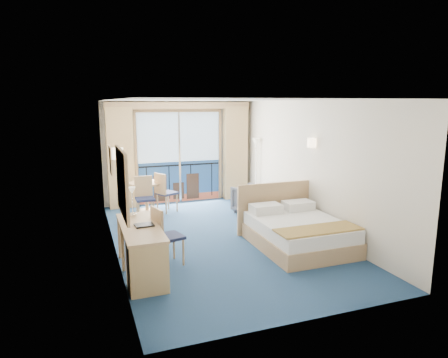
{
  "coord_description": "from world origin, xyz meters",
  "views": [
    {
      "loc": [
        -2.5,
        -7.14,
        2.65
      ],
      "look_at": [
        0.17,
        0.2,
        1.15
      ],
      "focal_mm": 32.0,
      "sensor_mm": 36.0,
      "label": 1
    }
  ],
  "objects_px": {
    "desk": "(146,258)",
    "desk_chair": "(164,233)",
    "floor_lamp": "(256,154)",
    "round_table": "(146,189)",
    "armchair": "(251,199)",
    "table_chair_a": "(164,190)",
    "table_chair_b": "(144,195)",
    "bed": "(297,231)",
    "nightstand": "(289,212)"
  },
  "relations": [
    {
      "from": "desk",
      "to": "round_table",
      "type": "relative_size",
      "value": 2.04
    },
    {
      "from": "armchair",
      "to": "table_chair_a",
      "type": "relative_size",
      "value": 0.76
    },
    {
      "from": "round_table",
      "to": "table_chair_a",
      "type": "xyz_separation_m",
      "value": [
        0.39,
        -0.26,
        -0.0
      ]
    },
    {
      "from": "nightstand",
      "to": "round_table",
      "type": "height_order",
      "value": "round_table"
    },
    {
      "from": "table_chair_b",
      "to": "desk",
      "type": "bearing_deg",
      "value": -97.76
    },
    {
      "from": "table_chair_b",
      "to": "bed",
      "type": "bearing_deg",
      "value": -49.47
    },
    {
      "from": "desk",
      "to": "table_chair_a",
      "type": "relative_size",
      "value": 1.7
    },
    {
      "from": "bed",
      "to": "nightstand",
      "type": "relative_size",
      "value": 3.9
    },
    {
      "from": "nightstand",
      "to": "armchair",
      "type": "xyz_separation_m",
      "value": [
        -0.44,
        1.11,
        0.08
      ]
    },
    {
      "from": "bed",
      "to": "table_chair_b",
      "type": "xyz_separation_m",
      "value": [
        -2.38,
        2.87,
        0.26
      ]
    },
    {
      "from": "bed",
      "to": "round_table",
      "type": "bearing_deg",
      "value": 123.26
    },
    {
      "from": "nightstand",
      "to": "table_chair_a",
      "type": "relative_size",
      "value": 0.52
    },
    {
      "from": "bed",
      "to": "armchair",
      "type": "relative_size",
      "value": 2.66
    },
    {
      "from": "armchair",
      "to": "desk_chair",
      "type": "distance_m",
      "value": 3.63
    },
    {
      "from": "floor_lamp",
      "to": "bed",
      "type": "bearing_deg",
      "value": -101.24
    },
    {
      "from": "table_chair_a",
      "to": "desk_chair",
      "type": "bearing_deg",
      "value": 141.9
    },
    {
      "from": "desk_chair",
      "to": "table_chair_b",
      "type": "bearing_deg",
      "value": -16.44
    },
    {
      "from": "floor_lamp",
      "to": "desk_chair",
      "type": "bearing_deg",
      "value": -133.35
    },
    {
      "from": "floor_lamp",
      "to": "table_chair_a",
      "type": "height_order",
      "value": "floor_lamp"
    },
    {
      "from": "nightstand",
      "to": "desk",
      "type": "relative_size",
      "value": 0.3
    },
    {
      "from": "nightstand",
      "to": "floor_lamp",
      "type": "xyz_separation_m",
      "value": [
        0.09,
        2.01,
        1.06
      ]
    },
    {
      "from": "bed",
      "to": "round_table",
      "type": "distance_m",
      "value": 4.1
    },
    {
      "from": "desk_chair",
      "to": "round_table",
      "type": "height_order",
      "value": "desk_chair"
    },
    {
      "from": "armchair",
      "to": "desk",
      "type": "distance_m",
      "value": 4.37
    },
    {
      "from": "bed",
      "to": "nightstand",
      "type": "distance_m",
      "value": 1.42
    },
    {
      "from": "nightstand",
      "to": "floor_lamp",
      "type": "bearing_deg",
      "value": 87.34
    },
    {
      "from": "armchair",
      "to": "floor_lamp",
      "type": "relative_size",
      "value": 0.43
    },
    {
      "from": "bed",
      "to": "floor_lamp",
      "type": "relative_size",
      "value": 1.14
    },
    {
      "from": "desk",
      "to": "table_chair_b",
      "type": "bearing_deg",
      "value": 81.32
    },
    {
      "from": "desk_chair",
      "to": "table_chair_b",
      "type": "distance_m",
      "value": 2.93
    },
    {
      "from": "table_chair_a",
      "to": "round_table",
      "type": "bearing_deg",
      "value": 30.18
    },
    {
      "from": "floor_lamp",
      "to": "table_chair_a",
      "type": "bearing_deg",
      "value": -176.59
    },
    {
      "from": "desk",
      "to": "nightstand",
      "type": "bearing_deg",
      "value": 29.91
    },
    {
      "from": "floor_lamp",
      "to": "round_table",
      "type": "xyz_separation_m",
      "value": [
        -2.9,
        0.11,
        -0.75
      ]
    },
    {
      "from": "desk_chair",
      "to": "round_table",
      "type": "relative_size",
      "value": 1.22
    },
    {
      "from": "round_table",
      "to": "table_chair_a",
      "type": "relative_size",
      "value": 0.83
    },
    {
      "from": "desk",
      "to": "table_chair_b",
      "type": "distance_m",
      "value": 3.62
    },
    {
      "from": "floor_lamp",
      "to": "round_table",
      "type": "bearing_deg",
      "value": 177.9
    },
    {
      "from": "table_chair_a",
      "to": "table_chair_b",
      "type": "bearing_deg",
      "value": 92.56
    },
    {
      "from": "nightstand",
      "to": "floor_lamp",
      "type": "height_order",
      "value": "floor_lamp"
    },
    {
      "from": "desk",
      "to": "desk_chair",
      "type": "distance_m",
      "value": 0.78
    },
    {
      "from": "bed",
      "to": "desk_chair",
      "type": "bearing_deg",
      "value": -178.83
    },
    {
      "from": "armchair",
      "to": "round_table",
      "type": "distance_m",
      "value": 2.58
    },
    {
      "from": "floor_lamp",
      "to": "round_table",
      "type": "distance_m",
      "value": 3.0
    },
    {
      "from": "nightstand",
      "to": "desk_chair",
      "type": "xyz_separation_m",
      "value": [
        -3.08,
        -1.36,
        0.31
      ]
    },
    {
      "from": "armchair",
      "to": "desk",
      "type": "bearing_deg",
      "value": 17.73
    },
    {
      "from": "armchair",
      "to": "desk_chair",
      "type": "relative_size",
      "value": 0.74
    },
    {
      "from": "nightstand",
      "to": "table_chair_b",
      "type": "xyz_separation_m",
      "value": [
        -2.94,
        1.57,
        0.29
      ]
    },
    {
      "from": "bed",
      "to": "table_chair_a",
      "type": "relative_size",
      "value": 2.01
    },
    {
      "from": "table_chair_a",
      "to": "bed",
      "type": "bearing_deg",
      "value": -176.06
    }
  ]
}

